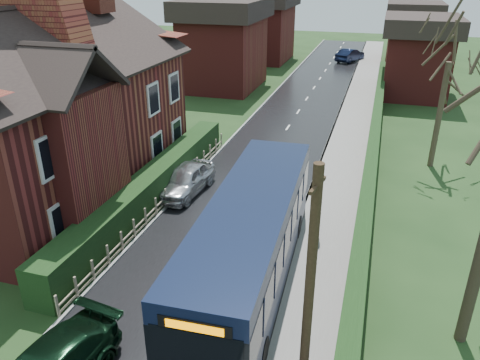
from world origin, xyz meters
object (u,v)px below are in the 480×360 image
(bus, at_px, (250,244))
(car_silver, at_px, (186,180))
(brick_house, at_px, (46,107))
(bus_stop_sign, at_px, (320,196))
(telegraph_pole, at_px, (309,298))

(bus, height_order, car_silver, bus)
(brick_house, bearing_deg, bus, -21.71)
(bus, distance_m, bus_stop_sign, 4.51)
(car_silver, bearing_deg, bus_stop_sign, -11.69)
(telegraph_pole, bearing_deg, car_silver, 136.46)
(bus, distance_m, telegraph_pole, 5.38)
(bus, bearing_deg, bus_stop_sign, 63.96)
(bus_stop_sign, relative_size, telegraph_pole, 0.40)
(brick_house, relative_size, bus, 1.30)
(brick_house, xyz_separation_m, bus_stop_sign, (12.73, -0.22, -2.62))
(bus_stop_sign, bearing_deg, car_silver, 157.80)
(brick_house, xyz_separation_m, bus, (10.94, -4.35, -2.70))
(brick_house, distance_m, telegraph_pole, 16.14)
(brick_house, relative_size, car_silver, 3.52)
(car_silver, height_order, bus_stop_sign, bus_stop_sign)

